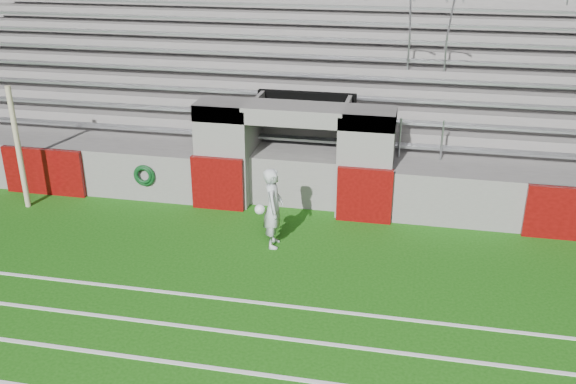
# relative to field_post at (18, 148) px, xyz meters

# --- Properties ---
(ground) EXTENTS (90.00, 90.00, 0.00)m
(ground) POSITION_rel_field_post_xyz_m (6.54, -2.12, -1.54)
(ground) COLOR #17500D
(ground) RESTS_ON ground
(field_post) EXTENTS (0.13, 0.13, 3.08)m
(field_post) POSITION_rel_field_post_xyz_m (0.00, 0.00, 0.00)
(field_post) COLOR #BBAD8B
(field_post) RESTS_ON ground
(stadium_structure) EXTENTS (26.00, 8.48, 5.42)m
(stadium_structure) POSITION_rel_field_post_xyz_m (6.54, 5.85, -0.05)
(stadium_structure) COLOR slate
(stadium_structure) RESTS_ON ground
(goalkeeper_with_ball) EXTENTS (0.63, 0.72, 1.81)m
(goalkeeper_with_ball) POSITION_rel_field_post_xyz_m (6.51, -0.79, -0.64)
(goalkeeper_with_ball) COLOR #B9BEC3
(goalkeeper_with_ball) RESTS_ON ground
(hose_coil) EXTENTS (0.57, 0.15, 0.57)m
(hose_coil) POSITION_rel_field_post_xyz_m (2.82, 0.81, -0.80)
(hose_coil) COLOR #0B3915
(hose_coil) RESTS_ON ground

